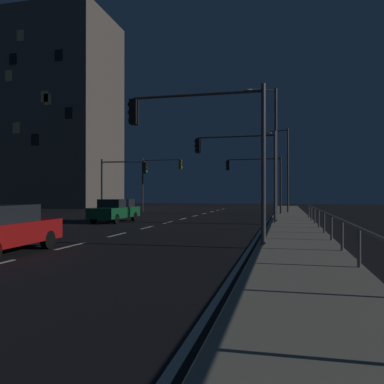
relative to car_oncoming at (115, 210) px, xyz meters
The scene contains 14 objects.
ground_plane 4.83m from the car_oncoming, 40.34° to the right, with size 112.00×112.00×0.00m, color black.
sidewalk_right 12.17m from the car_oncoming, 14.69° to the right, with size 2.84×77.00×0.14m, color #9E937F.
lane_markings_center 3.74m from the car_oncoming, ahead, with size 0.14×50.00×0.01m.
lane_edge_line 10.29m from the car_oncoming, 10.79° to the left, with size 0.14×53.00×0.01m.
car_oncoming is the anchor object (origin of this frame).
traffic_light_near_left 13.91m from the car_oncoming, 51.75° to the right, with size 5.15×0.34×5.65m.
traffic_light_far_center 14.34m from the car_oncoming, 96.07° to the left, with size 4.47×0.34×5.75m.
traffic_light_far_left 9.12m from the car_oncoming, ahead, with size 5.28×0.34×5.72m.
traffic_light_mid_right 6.20m from the car_oncoming, 109.01° to the left, with size 4.01×0.61×4.85m.
traffic_light_mid_left 14.82m from the car_oncoming, 53.26° to the left, with size 5.17×0.36×5.27m.
street_lamp_mid_block 18.96m from the car_oncoming, 52.38° to the left, with size 2.21×1.06×8.25m.
street_lamp_corner 11.33m from the car_oncoming, ahead, with size 2.01×0.92×8.47m.
barrier_fence 15.60m from the car_oncoming, 33.42° to the right, with size 0.09×28.07×0.98m.
building_distant 36.46m from the car_oncoming, 129.30° to the left, with size 15.97×12.16×27.95m.
Camera 1 is at (7.63, -3.55, 1.91)m, focal length 35.71 mm.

